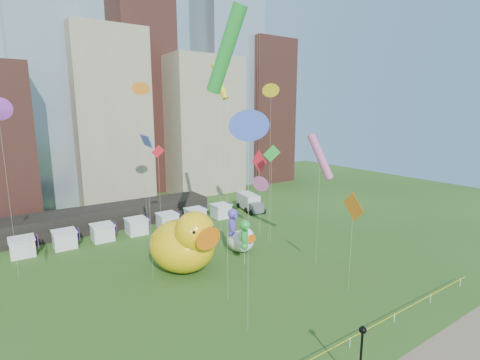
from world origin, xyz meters
TOP-DOWN VIEW (x-y plane):
  - skyline at (2.25, 61.06)m, footprint 101.00×23.00m
  - pavilion at (-4.00, 42.00)m, footprint 38.00×6.00m
  - vendor_tents at (1.02, 36.00)m, footprint 33.24×2.80m
  - big_duck at (1.39, 19.99)m, footprint 8.31×10.39m
  - small_duck at (10.16, 21.11)m, footprint 3.44×4.58m
  - seahorse_green at (8.06, 17.37)m, footprint 1.59×1.79m
  - seahorse_purple at (9.20, 21.84)m, footprint 1.51×1.80m
  - lamppost at (2.97, -3.20)m, footprint 0.50×0.50m
  - box_truck at (22.99, 37.08)m, footprint 3.84×7.34m
  - kite_0 at (16.10, 25.14)m, footprint 3.39×0.99m
  - kite_1 at (15.63, 24.13)m, footprint 0.57×2.19m
  - kite_3 at (15.67, 21.85)m, footprint 1.93×1.43m
  - kite_4 at (8.55, 23.67)m, footprint 1.39×2.81m
  - kite_5 at (0.73, 6.54)m, footprint 2.43×0.55m
  - kite_6 at (1.51, 32.61)m, footprint 1.67×0.31m
  - kite_8 at (1.07, 26.21)m, footprint 1.43×0.75m
  - kite_9 at (15.13, 12.47)m, footprint 2.90×2.87m
  - kite_11 at (2.01, 11.72)m, footprint 2.55×4.57m
  - kite_12 at (15.62, 22.16)m, footprint 0.78×1.79m
  - kite_13 at (-2.50, 20.21)m, footprint 1.08×4.01m
  - kite_14 at (13.24, 6.04)m, footprint 0.45×2.85m

SIDE VIEW (x-z plane):
  - vendor_tents at x=1.02m, z-range -0.09..2.31m
  - box_truck at x=22.99m, z-range 0.04..3.01m
  - pavilion at x=-4.00m, z-range 0.00..3.20m
  - small_duck at x=10.16m, z-range -0.14..3.36m
  - lamppost at x=2.97m, z-range 0.54..5.32m
  - big_duck at x=1.39m, z-range -0.31..7.31m
  - seahorse_green at x=8.06m, z-range 1.32..7.03m
  - seahorse_purple at x=9.20m, z-range 1.30..7.20m
  - kite_1 at x=15.63m, z-range 3.50..12.68m
  - kite_14 at x=13.24m, z-range 3.74..14.28m
  - kite_0 at x=16.10m, z-range 4.61..17.53m
  - kite_3 at x=15.67m, z-range 5.51..19.39m
  - kite_8 at x=1.07m, z-range 5.78..20.08m
  - kite_9 at x=15.13m, z-range 5.30..21.29m
  - kite_13 at x=-2.50m, z-range 7.35..23.35m
  - kite_5 at x=0.73m, z-range 8.06..26.63m
  - kite_12 at x=15.62m, z-range 10.02..32.03m
  - kite_6 at x=1.51m, z-range 10.17..32.38m
  - skyline at x=2.25m, z-range -12.56..55.44m
  - kite_4 at x=8.55m, z-range 9.86..34.24m
  - kite_11 at x=2.01m, z-range 9.97..37.38m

